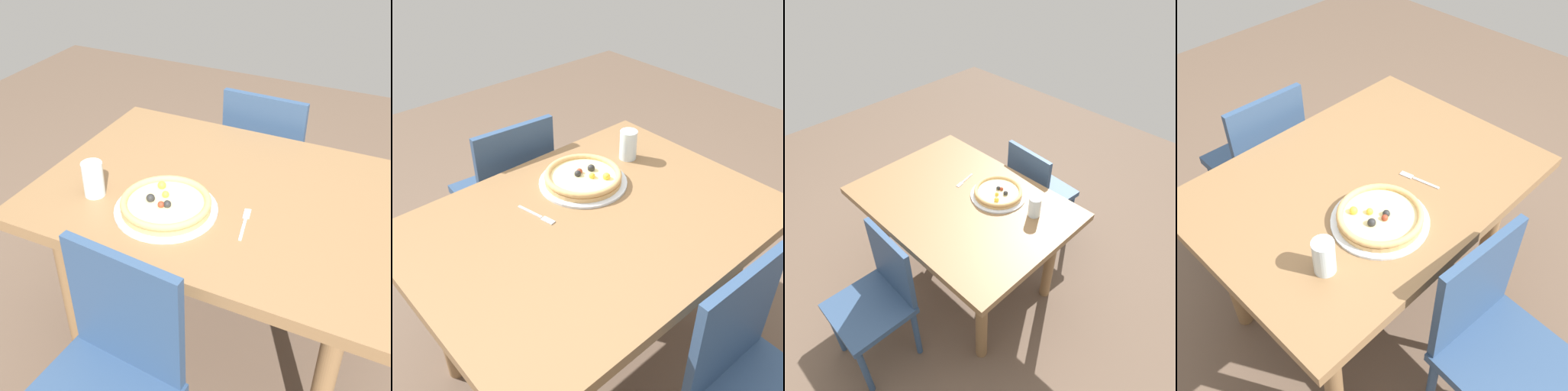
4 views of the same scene
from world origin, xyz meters
The scene contains 8 objects.
ground_plane centered at (0.00, 0.00, 0.00)m, with size 6.00×6.00×0.00m, color brown.
dining_table centered at (0.00, 0.00, 0.66)m, with size 1.29×0.94×0.76m.
chair_near centered at (-0.07, -0.69, 0.49)m, with size 0.43×0.43×0.89m.
chair_far centered at (-0.04, 0.69, 0.49)m, with size 0.41×0.41×0.89m.
plate centered at (-0.12, -0.19, 0.77)m, with size 0.35×0.35×0.01m, color silver.
pizza centered at (-0.12, -0.19, 0.80)m, with size 0.30×0.30×0.05m.
fork centered at (0.13, -0.14, 0.77)m, with size 0.05×0.16×0.00m.
drinking_glass centered at (-0.39, -0.21, 0.83)m, with size 0.07×0.07×0.13m, color silver.
Camera 3 is at (-1.34, 1.17, 2.27)m, focal length 34.63 mm.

